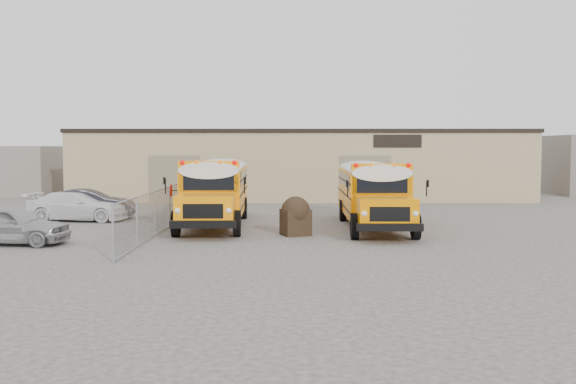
{
  "coord_description": "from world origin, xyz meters",
  "views": [
    {
      "loc": [
        -0.56,
        -25.19,
        3.51
      ],
      "look_at": [
        -0.76,
        2.19,
        1.6
      ],
      "focal_mm": 40.0,
      "sensor_mm": 36.0,
      "label": 1
    }
  ],
  "objects_px": {
    "car_white": "(78,206)",
    "car_dark": "(88,204)",
    "school_bus_right": "(359,181)",
    "car_silver": "(10,225)",
    "school_bus_left": "(225,179)",
    "tarp_bundle": "(296,215)"
  },
  "relations": [
    {
      "from": "tarp_bundle",
      "to": "school_bus_left",
      "type": "bearing_deg",
      "value": 111.08
    },
    {
      "from": "car_silver",
      "to": "car_white",
      "type": "distance_m",
      "value": 7.54
    },
    {
      "from": "tarp_bundle",
      "to": "car_white",
      "type": "xyz_separation_m",
      "value": [
        -10.42,
        5.02,
        -0.11
      ]
    },
    {
      "from": "school_bus_right",
      "to": "car_dark",
      "type": "xyz_separation_m",
      "value": [
        -13.6,
        -3.22,
        -0.95
      ]
    },
    {
      "from": "school_bus_left",
      "to": "car_white",
      "type": "distance_m",
      "value": 8.3
    },
    {
      "from": "car_silver",
      "to": "car_white",
      "type": "height_order",
      "value": "car_silver"
    },
    {
      "from": "car_silver",
      "to": "car_white",
      "type": "xyz_separation_m",
      "value": [
        -0.09,
        7.54,
        -0.02
      ]
    },
    {
      "from": "car_silver",
      "to": "tarp_bundle",
      "type": "bearing_deg",
      "value": -72.62
    },
    {
      "from": "school_bus_left",
      "to": "school_bus_right",
      "type": "distance_m",
      "value": 7.39
    },
    {
      "from": "school_bus_right",
      "to": "car_white",
      "type": "height_order",
      "value": "school_bus_right"
    },
    {
      "from": "car_white",
      "to": "car_dark",
      "type": "height_order",
      "value": "car_dark"
    },
    {
      "from": "school_bus_right",
      "to": "school_bus_left",
      "type": "bearing_deg",
      "value": 172.04
    },
    {
      "from": "car_white",
      "to": "car_dark",
      "type": "xyz_separation_m",
      "value": [
        0.28,
        0.74,
        0.04
      ]
    },
    {
      "from": "car_dark",
      "to": "school_bus_right",
      "type": "bearing_deg",
      "value": -85.18
    },
    {
      "from": "school_bus_right",
      "to": "car_silver",
      "type": "height_order",
      "value": "school_bus_right"
    },
    {
      "from": "school_bus_left",
      "to": "car_silver",
      "type": "bearing_deg",
      "value": -117.33
    },
    {
      "from": "school_bus_right",
      "to": "car_silver",
      "type": "relative_size",
      "value": 2.37
    },
    {
      "from": "school_bus_right",
      "to": "car_dark",
      "type": "distance_m",
      "value": 14.01
    },
    {
      "from": "car_dark",
      "to": "tarp_bundle",
      "type": "bearing_deg",
      "value": -128.1
    },
    {
      "from": "school_bus_left",
      "to": "tarp_bundle",
      "type": "height_order",
      "value": "school_bus_left"
    },
    {
      "from": "tarp_bundle",
      "to": "car_dark",
      "type": "xyz_separation_m",
      "value": [
        -10.14,
        5.76,
        -0.07
      ]
    },
    {
      "from": "school_bus_left",
      "to": "car_white",
      "type": "relative_size",
      "value": 2.15
    }
  ]
}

